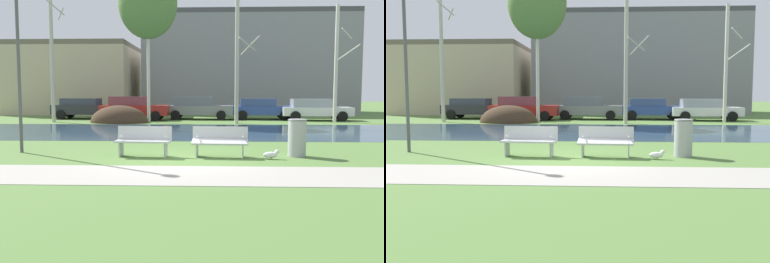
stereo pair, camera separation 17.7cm
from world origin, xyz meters
TOP-DOWN VIEW (x-y plane):
  - ground_plane at (0.00, 10.00)m, footprint 120.00×120.00m
  - paved_path_strip at (0.00, -2.18)m, footprint 60.00×2.27m
  - river_band at (0.00, 8.48)m, footprint 80.00×8.28m
  - soil_mound at (-4.67, 14.05)m, footprint 3.52×2.54m
  - bench_left at (-1.10, 0.56)m, footprint 1.63×0.66m
  - bench_right at (1.11, 0.56)m, footprint 1.63×0.66m
  - trash_bin at (3.35, 0.75)m, footprint 0.55×0.55m
  - seagull at (2.54, 0.20)m, footprint 0.47×0.17m
  - streetlamp at (-5.00, 1.23)m, footprint 0.32×0.32m
  - birch_far_left at (-8.80, 14.32)m, footprint 1.04×1.77m
  - birch_left at (-2.94, 14.60)m, footprint 3.59×3.59m
  - birch_center_left at (2.43, 13.53)m, footprint 1.45×2.39m
  - birch_center at (8.54, 14.88)m, footprint 1.49×2.25m
  - parked_van_nearest_dark at (-7.79, 17.53)m, footprint 4.56×2.08m
  - parked_sedan_second_red at (-4.19, 16.38)m, footprint 4.55×2.07m
  - parked_hatch_third_grey at (-0.01, 17.47)m, footprint 4.68×2.19m
  - parked_wagon_fourth_blue at (4.33, 17.49)m, footprint 4.26×2.12m
  - parked_suv_fifth_white at (7.67, 16.46)m, footprint 4.48×2.12m
  - building_beige_block at (-11.05, 25.89)m, footprint 10.45×9.18m
  - building_grey_warehouse at (4.15, 27.27)m, footprint 17.97×7.41m

SIDE VIEW (x-z plane):
  - ground_plane at x=0.00m, z-range 0.00..0.00m
  - soil_mound at x=-4.67m, z-range -1.05..1.05m
  - river_band at x=0.00m, z-range 0.00..0.01m
  - paved_path_strip at x=0.00m, z-range 0.00..0.01m
  - seagull at x=2.54m, z-range 0.00..0.27m
  - bench_left at x=-1.10m, z-range 0.04..0.91m
  - bench_right at x=1.11m, z-range 0.04..0.91m
  - trash_bin at x=3.35m, z-range 0.02..1.10m
  - parked_suv_fifth_white at x=7.67m, z-range 0.04..1.45m
  - parked_wagon_fourth_blue at x=4.33m, z-range 0.04..1.46m
  - parked_van_nearest_dark at x=-7.79m, z-range 0.05..1.47m
  - parked_hatch_third_grey at x=-0.01m, z-range 0.04..1.55m
  - parked_sedan_second_red at x=-4.19m, z-range 0.03..1.59m
  - building_beige_block at x=-11.05m, z-range 0.00..5.94m
  - birch_center at x=8.54m, z-range 0.06..7.16m
  - streetlamp at x=-5.00m, z-range 0.91..6.43m
  - birch_center_left at x=2.43m, z-range 0.02..8.28m
  - building_grey_warehouse at x=4.15m, z-range 0.00..8.67m
  - birch_far_left at x=-8.80m, z-range 0.07..9.50m
  - birch_left at x=-2.94m, z-range 2.51..11.88m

